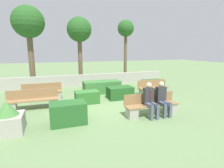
# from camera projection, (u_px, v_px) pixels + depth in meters

# --- Properties ---
(ground_plane) EXTENTS (60.00, 60.00, 0.00)m
(ground_plane) POSITION_uv_depth(u_px,v_px,m) (108.00, 106.00, 8.00)
(ground_plane) COLOR #6B8956
(perimeter_wall) EXTENTS (11.92, 0.30, 0.80)m
(perimeter_wall) POSITION_uv_depth(u_px,v_px,m) (87.00, 80.00, 12.46)
(perimeter_wall) COLOR #ADA89E
(perimeter_wall) RESTS_ON ground_plane
(bench_front) EXTENTS (2.18, 0.48, 0.84)m
(bench_front) POSITION_uv_depth(u_px,v_px,m) (151.00, 107.00, 6.84)
(bench_front) COLOR #937047
(bench_front) RESTS_ON ground_plane
(bench_left_side) EXTENTS (1.74, 0.48, 0.84)m
(bench_left_side) POSITION_uv_depth(u_px,v_px,m) (153.00, 89.00, 9.89)
(bench_left_side) COLOR #937047
(bench_left_side) RESTS_ON ground_plane
(bench_right_side) EXTENTS (1.93, 0.49, 0.84)m
(bench_right_side) POSITION_uv_depth(u_px,v_px,m) (42.00, 94.00, 8.84)
(bench_right_side) COLOR #937047
(bench_right_side) RESTS_ON ground_plane
(bench_back) EXTENTS (2.09, 0.48, 0.84)m
(bench_back) POSITION_uv_depth(u_px,v_px,m) (33.00, 102.00, 7.48)
(bench_back) COLOR #937047
(bench_back) RESTS_ON ground_plane
(person_seated_man) EXTENTS (0.38, 0.64, 1.32)m
(person_seated_man) POSITION_uv_depth(u_px,v_px,m) (150.00, 98.00, 6.57)
(person_seated_man) COLOR #515B70
(person_seated_man) RESTS_ON ground_plane
(person_seated_woman) EXTENTS (0.38, 0.64, 1.32)m
(person_seated_woman) POSITION_uv_depth(u_px,v_px,m) (163.00, 97.00, 6.75)
(person_seated_woman) COLOR #515B70
(person_seated_woman) RESTS_ON ground_plane
(hedge_block_near_left) EXTENTS (1.21, 0.76, 0.75)m
(hedge_block_near_left) POSITION_uv_depth(u_px,v_px,m) (68.00, 113.00, 6.03)
(hedge_block_near_left) COLOR #286028
(hedge_block_near_left) RESTS_ON ground_plane
(hedge_block_near_right) EXTENTS (1.24, 0.77, 0.69)m
(hedge_block_near_right) POSITION_uv_depth(u_px,v_px,m) (153.00, 85.00, 10.88)
(hedge_block_near_right) COLOR #286028
(hedge_block_near_right) RESTS_ON ground_plane
(hedge_block_mid_left) EXTENTS (2.16, 0.89, 0.71)m
(hedge_block_mid_left) POSITION_uv_depth(u_px,v_px,m) (102.00, 87.00, 10.32)
(hedge_block_mid_left) COLOR #3D7A38
(hedge_block_mid_left) RESTS_ON ground_plane
(hedge_block_mid_right) EXTENTS (1.30, 0.79, 0.62)m
(hedge_block_mid_right) POSITION_uv_depth(u_px,v_px,m) (120.00, 93.00, 9.15)
(hedge_block_mid_right) COLOR #235623
(hedge_block_mid_right) RESTS_ON ground_plane
(hedge_block_far_left) EXTENTS (1.11, 0.71, 0.58)m
(hedge_block_far_left) POSITION_uv_depth(u_px,v_px,m) (87.00, 97.00, 8.38)
(hedge_block_far_left) COLOR #33702D
(hedge_block_far_left) RESTS_ON ground_plane
(planter_corner_left) EXTENTS (0.86, 0.86, 1.01)m
(planter_corner_left) POSITION_uv_depth(u_px,v_px,m) (8.00, 119.00, 5.32)
(planter_corner_left) COLOR #ADA89E
(planter_corner_left) RESTS_ON ground_plane
(tree_leftmost) EXTENTS (2.12, 2.12, 5.41)m
(tree_leftmost) POSITION_uv_depth(u_px,v_px,m) (28.00, 24.00, 11.65)
(tree_leftmost) COLOR brown
(tree_leftmost) RESTS_ON ground_plane
(tree_center_left) EXTENTS (1.77, 1.77, 4.85)m
(tree_center_left) POSITION_uv_depth(u_px,v_px,m) (79.00, 31.00, 12.66)
(tree_center_left) COLOR brown
(tree_center_left) RESTS_ON ground_plane
(tree_center_right) EXTENTS (1.31, 1.31, 4.87)m
(tree_center_right) POSITION_uv_depth(u_px,v_px,m) (126.00, 31.00, 14.02)
(tree_center_right) COLOR brown
(tree_center_right) RESTS_ON ground_plane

